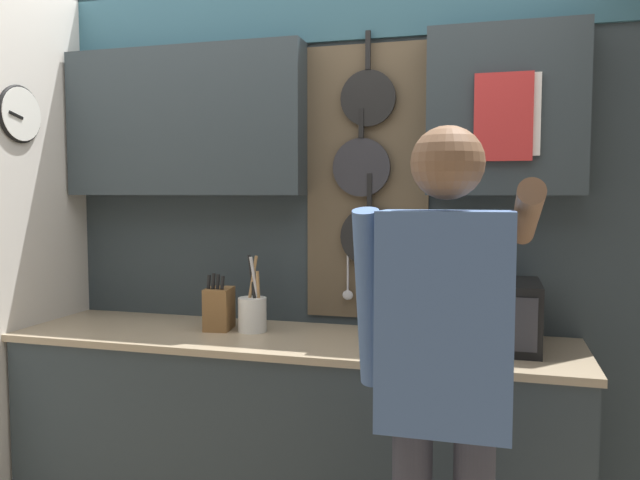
{
  "coord_description": "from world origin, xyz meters",
  "views": [
    {
      "loc": [
        0.84,
        -2.51,
        1.53
      ],
      "look_at": [
        0.08,
        0.2,
        1.32
      ],
      "focal_mm": 35.0,
      "sensor_mm": 36.0,
      "label": 1
    }
  ],
  "objects_px": {
    "knife_block": "(219,308)",
    "utensil_crock": "(252,313)",
    "person": "(445,364)",
    "microwave": "(473,313)"
  },
  "relations": [
    {
      "from": "utensil_crock",
      "to": "person",
      "type": "bearing_deg",
      "value": -38.92
    },
    {
      "from": "microwave",
      "to": "utensil_crock",
      "type": "relative_size",
      "value": 1.5
    },
    {
      "from": "utensil_crock",
      "to": "person",
      "type": "height_order",
      "value": "person"
    },
    {
      "from": "knife_block",
      "to": "utensil_crock",
      "type": "relative_size",
      "value": 0.76
    },
    {
      "from": "knife_block",
      "to": "utensil_crock",
      "type": "bearing_deg",
      "value": 0.17
    },
    {
      "from": "microwave",
      "to": "person",
      "type": "relative_size",
      "value": 0.3
    },
    {
      "from": "knife_block",
      "to": "person",
      "type": "xyz_separation_m",
      "value": [
        1.06,
        -0.72,
        0.02
      ]
    },
    {
      "from": "microwave",
      "to": "person",
      "type": "distance_m",
      "value": 0.72
    },
    {
      "from": "microwave",
      "to": "utensil_crock",
      "type": "distance_m",
      "value": 0.95
    },
    {
      "from": "knife_block",
      "to": "person",
      "type": "distance_m",
      "value": 1.28
    }
  ]
}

